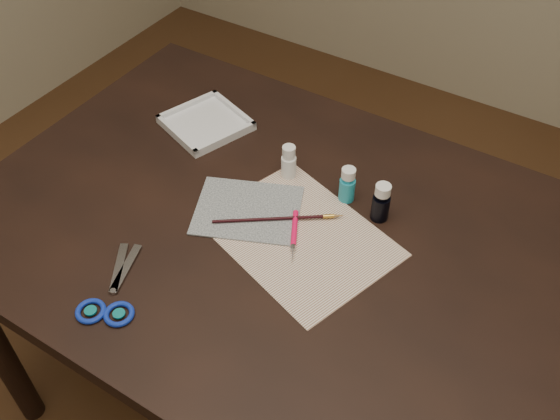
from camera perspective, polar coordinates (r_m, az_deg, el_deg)
The scene contains 11 objects.
ground at distance 1.90m, azimuth -0.00°, elevation -17.48°, with size 3.50×3.50×0.02m, color #422614.
table at distance 1.57m, azimuth -0.00°, elevation -11.01°, with size 1.30×0.90×0.75m, color black.
paper at distance 1.26m, azimuth 1.76°, elevation -2.41°, with size 0.36×0.27×0.00m, color white.
canvas at distance 1.31m, azimuth -2.97°, elevation 0.01°, with size 0.22×0.17×0.00m, color black.
paint_bottle_white at distance 1.36m, azimuth 0.80°, elevation 4.45°, with size 0.03×0.03×0.08m, color white.
paint_bottle_cyan at distance 1.31m, azimuth 6.19°, elevation 2.34°, with size 0.03×0.03×0.08m, color #209AB7.
paint_bottle_navy at distance 1.28m, azimuth 9.24°, elevation 0.72°, with size 0.04×0.04×0.09m, color black.
paintbrush at distance 1.28m, azimuth -0.10°, elevation -0.78°, with size 0.27×0.01×0.01m, color black, non-canonical shape.
craft_knife at distance 1.25m, azimuth 1.28°, elevation -2.43°, with size 0.14×0.01×0.01m, color #FF0C4F, non-canonical shape.
scissors at distance 1.21m, azimuth -15.12°, elevation -6.44°, with size 0.22×0.11×0.01m, color silver, non-canonical shape.
palette_tray at distance 1.53m, azimuth -6.79°, elevation 7.95°, with size 0.17×0.17×0.02m, color white.
Camera 1 is at (0.46, -0.74, 1.68)m, focal length 40.00 mm.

